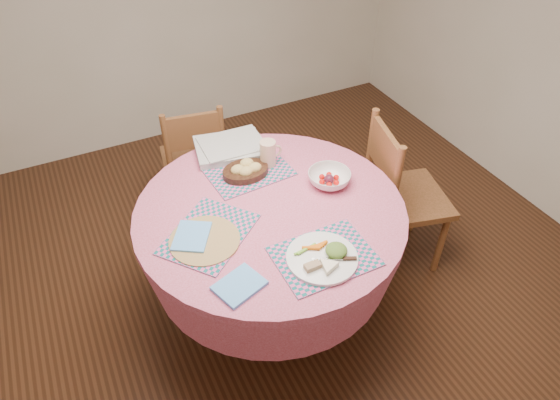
{
  "coord_description": "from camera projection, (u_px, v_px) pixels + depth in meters",
  "views": [
    {
      "loc": [
        -0.71,
        -1.54,
        2.25
      ],
      "look_at": [
        0.05,
        0.0,
        0.78
      ],
      "focal_mm": 32.0,
      "sensor_mm": 36.0,
      "label": 1
    }
  ],
  "objects": [
    {
      "name": "newspaper_stack",
      "position": [
        230.0,
        147.0,
        2.59
      ],
      "size": [
        0.39,
        0.33,
        0.04
      ],
      "rotation": [
        0.0,
        0.0,
        -0.19
      ],
      "color": "silver",
      "rests_on": "dining_table"
    },
    {
      "name": "chair_back",
      "position": [
        195.0,
        158.0,
        3.09
      ],
      "size": [
        0.44,
        0.43,
        0.84
      ],
      "rotation": [
        0.0,
        0.0,
        2.98
      ],
      "color": "brown",
      "rests_on": "ground"
    },
    {
      "name": "fruit_bowl",
      "position": [
        329.0,
        178.0,
        2.38
      ],
      "size": [
        0.25,
        0.25,
        0.06
      ],
      "rotation": [
        0.0,
        0.0,
        -0.26
      ],
      "color": "white",
      "rests_on": "dining_table"
    },
    {
      "name": "wicker_trivet",
      "position": [
        205.0,
        240.0,
        2.1
      ],
      "size": [
        0.3,
        0.3,
        0.01
      ],
      "primitive_type": "cylinder",
      "color": "#AA864A",
      "rests_on": "dining_table"
    },
    {
      "name": "chair_right",
      "position": [
        400.0,
        193.0,
        2.76
      ],
      "size": [
        0.5,
        0.52,
        0.93
      ],
      "rotation": [
        0.0,
        0.0,
        1.33
      ],
      "color": "brown",
      "rests_on": "ground"
    },
    {
      "name": "placemat_front",
      "position": [
        324.0,
        256.0,
        2.03
      ],
      "size": [
        0.4,
        0.3,
        0.01
      ],
      "primitive_type": "cube",
      "rotation": [
        0.0,
        0.0,
        -0.0
      ],
      "color": "#126466",
      "rests_on": "dining_table"
    },
    {
      "name": "napkin_far",
      "position": [
        192.0,
        236.0,
        2.11
      ],
      "size": [
        0.21,
        0.23,
        0.01
      ],
      "primitive_type": "cube",
      "rotation": [
        0.0,
        0.0,
        1.02
      ],
      "color": "#5FA8F6",
      "rests_on": "placemat_left"
    },
    {
      "name": "placemat_back",
      "position": [
        248.0,
        171.0,
        2.47
      ],
      "size": [
        0.42,
        0.33,
        0.01
      ],
      "primitive_type": "cube",
      "rotation": [
        0.0,
        0.0,
        0.07
      ],
      "color": "#126466",
      "rests_on": "dining_table"
    },
    {
      "name": "placemat_left",
      "position": [
        209.0,
        234.0,
        2.13
      ],
      "size": [
        0.5,
        0.48,
        0.01
      ],
      "primitive_type": "cube",
      "rotation": [
        0.0,
        0.0,
        0.68
      ],
      "color": "#126466",
      "rests_on": "dining_table"
    },
    {
      "name": "napkin_near",
      "position": [
        239.0,
        285.0,
        1.91
      ],
      "size": [
        0.22,
        0.19,
        0.01
      ],
      "primitive_type": "cube",
      "rotation": [
        0.0,
        0.0,
        0.33
      ],
      "color": "#5FA8F6",
      "rests_on": "dining_table"
    },
    {
      "name": "ground",
      "position": [
        272.0,
        310.0,
        2.75
      ],
      "size": [
        4.0,
        4.0,
        0.0
      ],
      "primitive_type": "plane",
      "color": "#331C0F",
      "rests_on": "ground"
    },
    {
      "name": "bread_bowl",
      "position": [
        246.0,
        170.0,
        2.43
      ],
      "size": [
        0.23,
        0.23,
        0.08
      ],
      "color": "black",
      "rests_on": "placemat_back"
    },
    {
      "name": "dinner_plate",
      "position": [
        324.0,
        257.0,
        2.01
      ],
      "size": [
        0.29,
        0.29,
        0.05
      ],
      "rotation": [
        0.0,
        0.0,
        0.02
      ],
      "color": "white",
      "rests_on": "placemat_front"
    },
    {
      "name": "dining_table",
      "position": [
        271.0,
        239.0,
        2.39
      ],
      "size": [
        1.24,
        1.24,
        0.75
      ],
      "color": "#D6638B",
      "rests_on": "ground"
    },
    {
      "name": "latte_mug",
      "position": [
        268.0,
        153.0,
        2.47
      ],
      "size": [
        0.12,
        0.08,
        0.13
      ],
      "color": "beige",
      "rests_on": "placemat_back"
    }
  ]
}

